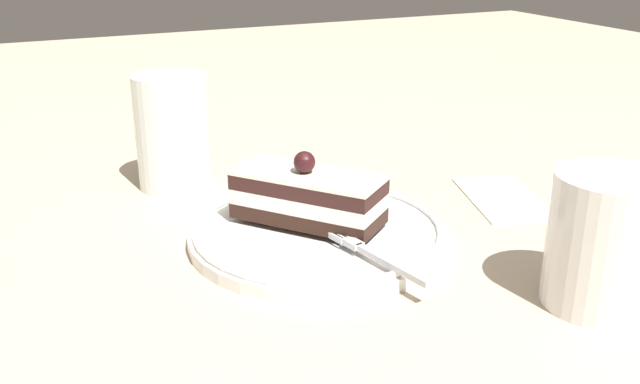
{
  "coord_description": "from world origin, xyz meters",
  "views": [
    {
      "loc": [
        -0.21,
        -0.5,
        0.26
      ],
      "look_at": [
        0.02,
        -0.0,
        0.05
      ],
      "focal_mm": 40.22,
      "sensor_mm": 36.0,
      "label": 1
    }
  ],
  "objects": [
    {
      "name": "ground_plane",
      "position": [
        0.0,
        0.0,
        0.0
      ],
      "size": [
        2.4,
        2.4,
        0.0
      ],
      "primitive_type": "plane",
      "color": "tan"
    },
    {
      "name": "dessert_plate",
      "position": [
        0.02,
        -0.0,
        0.01
      ],
      "size": [
        0.22,
        0.22,
        0.02
      ],
      "color": "silver",
      "rests_on": "ground_plane"
    },
    {
      "name": "fork",
      "position": [
        0.03,
        -0.07,
        0.02
      ],
      "size": [
        0.03,
        0.12,
        0.0
      ],
      "color": "silver",
      "rests_on": "dessert_plate"
    },
    {
      "name": "drink_glass_far",
      "position": [
        -0.05,
        0.18,
        0.05
      ],
      "size": [
        0.07,
        0.07,
        0.11
      ],
      "color": "white",
      "rests_on": "ground_plane"
    },
    {
      "name": "cake_slice",
      "position": [
        0.02,
        0.01,
        0.04
      ],
      "size": [
        0.12,
        0.13,
        0.06
      ],
      "color": "black",
      "rests_on": "dessert_plate"
    },
    {
      "name": "folded_napkin",
      "position": [
        0.23,
        0.01,
        0.0
      ],
      "size": [
        0.1,
        0.13,
        0.0
      ],
      "primitive_type": "cube",
      "rotation": [
        0.0,
        0.0,
        1.27
      ],
      "color": "white",
      "rests_on": "ground_plane"
    },
    {
      "name": "drink_glass_near",
      "position": [
        0.16,
        -0.18,
        0.04
      ],
      "size": [
        0.08,
        0.08,
        0.1
      ],
      "color": "white",
      "rests_on": "ground_plane"
    }
  ]
}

